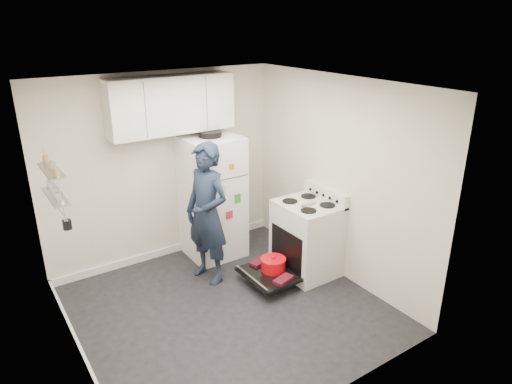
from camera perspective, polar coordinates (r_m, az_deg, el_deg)
room at (r=4.79m, az=-4.36°, el=-2.39°), size 3.21×3.21×2.51m
electric_range at (r=5.87m, az=6.29°, el=-5.83°), size 0.66×0.76×1.10m
open_oven_door at (r=5.71m, az=1.85°, el=-9.61°), size 0.55×0.72×0.24m
refrigerator at (r=6.16m, az=-5.48°, el=-0.61°), size 0.72×0.74×1.74m
upper_cabinets at (r=5.80m, az=-10.52°, el=10.69°), size 1.60×0.33×0.70m
wall_shelf_rack at (r=4.58m, az=-23.95°, el=0.95°), size 0.14×0.60×0.61m
person at (r=5.54m, az=-6.14°, el=-2.74°), size 0.58×0.73×1.77m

